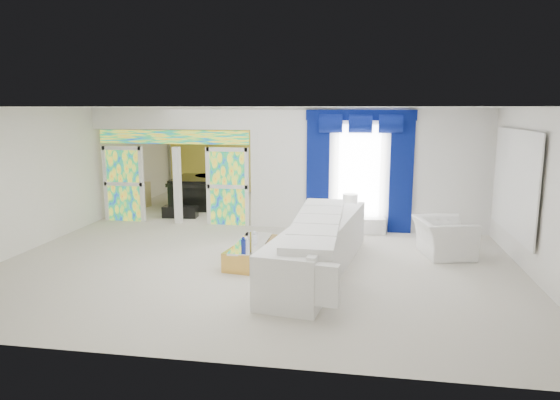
% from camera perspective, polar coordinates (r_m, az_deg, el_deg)
% --- Properties ---
extents(floor, '(12.00, 12.00, 0.00)m').
position_cam_1_polar(floor, '(11.86, -0.49, -4.15)').
color(floor, '#B7AF9E').
rests_on(floor, ground).
extents(dividing_wall, '(5.70, 0.18, 3.00)m').
position_cam_1_polar(dividing_wall, '(12.40, 10.15, 3.38)').
color(dividing_wall, white).
rests_on(dividing_wall, ground).
extents(dividing_header, '(4.30, 0.18, 0.55)m').
position_cam_1_polar(dividing_header, '(13.22, -12.16, 9.07)').
color(dividing_header, white).
rests_on(dividing_header, dividing_wall).
extents(stained_panel_left, '(0.95, 0.04, 2.00)m').
position_cam_1_polar(stained_panel_left, '(13.94, -17.35, 1.76)').
color(stained_panel_left, '#994C3F').
rests_on(stained_panel_left, ground).
extents(stained_panel_right, '(0.95, 0.04, 2.00)m').
position_cam_1_polar(stained_panel_right, '(12.92, -5.97, 1.53)').
color(stained_panel_right, '#994C3F').
rests_on(stained_panel_right, ground).
extents(stained_transom, '(4.00, 0.05, 0.35)m').
position_cam_1_polar(stained_transom, '(13.24, -12.08, 7.01)').
color(stained_transom, '#994C3F').
rests_on(stained_transom, dividing_header).
extents(window_pane, '(1.00, 0.02, 2.30)m').
position_cam_1_polar(window_pane, '(12.31, 8.99, 3.13)').
color(window_pane, white).
rests_on(window_pane, dividing_wall).
extents(blue_drape_left, '(0.55, 0.10, 2.80)m').
position_cam_1_polar(blue_drape_left, '(12.33, 4.32, 3.01)').
color(blue_drape_left, '#04104B').
rests_on(blue_drape_left, ground).
extents(blue_drape_right, '(0.55, 0.10, 2.80)m').
position_cam_1_polar(blue_drape_right, '(12.32, 13.64, 2.74)').
color(blue_drape_right, '#04104B').
rests_on(blue_drape_right, ground).
extents(blue_pelmet, '(2.60, 0.12, 0.25)m').
position_cam_1_polar(blue_pelmet, '(12.18, 9.17, 9.52)').
color(blue_pelmet, '#04104B').
rests_on(blue_pelmet, dividing_wall).
extents(wall_mirror, '(0.04, 2.70, 1.90)m').
position_cam_1_polar(wall_mirror, '(10.83, 25.22, 1.81)').
color(wall_mirror, white).
rests_on(wall_mirror, ground).
extents(gold_curtains, '(9.70, 0.12, 2.90)m').
position_cam_1_polar(gold_curtains, '(17.39, 2.84, 5.51)').
color(gold_curtains, gold).
rests_on(gold_curtains, ground).
extents(white_sofa, '(1.65, 4.62, 0.86)m').
position_cam_1_polar(white_sofa, '(9.38, 4.44, -5.41)').
color(white_sofa, white).
rests_on(white_sofa, ground).
extents(coffee_table, '(0.80, 1.72, 0.37)m').
position_cam_1_polar(coffee_table, '(9.93, -3.25, -5.97)').
color(coffee_table, gold).
rests_on(coffee_table, ground).
extents(console_table, '(1.13, 0.47, 0.37)m').
position_cam_1_polar(console_table, '(12.30, 9.31, -2.88)').
color(console_table, white).
rests_on(console_table, ground).
extents(table_lamp, '(0.36, 0.36, 0.58)m').
position_cam_1_polar(table_lamp, '(12.20, 7.97, -0.67)').
color(table_lamp, white).
rests_on(table_lamp, console_table).
extents(armchair, '(1.24, 1.36, 0.76)m').
position_cam_1_polar(armchair, '(10.78, 18.11, -4.09)').
color(armchair, white).
rests_on(armchair, ground).
extents(grand_piano, '(1.49, 1.89, 0.91)m').
position_cam_1_polar(grand_piano, '(15.57, -9.26, 0.93)').
color(grand_piano, black).
rests_on(grand_piano, ground).
extents(piano_bench, '(0.97, 0.43, 0.31)m').
position_cam_1_polar(piano_bench, '(14.14, -11.27, -1.32)').
color(piano_bench, black).
rests_on(piano_bench, ground).
extents(tv_console, '(0.62, 0.59, 0.76)m').
position_cam_1_polar(tv_console, '(15.92, -15.73, 0.61)').
color(tv_console, tan).
rests_on(tv_console, ground).
extents(chandelier, '(0.60, 0.60, 0.60)m').
position_cam_1_polar(chandelier, '(15.32, -6.90, 9.09)').
color(chandelier, gold).
rests_on(chandelier, ceiling).
extents(decanters, '(0.14, 0.86, 0.21)m').
position_cam_1_polar(decanters, '(9.66, -3.68, -4.83)').
color(decanters, navy).
rests_on(decanters, coffee_table).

